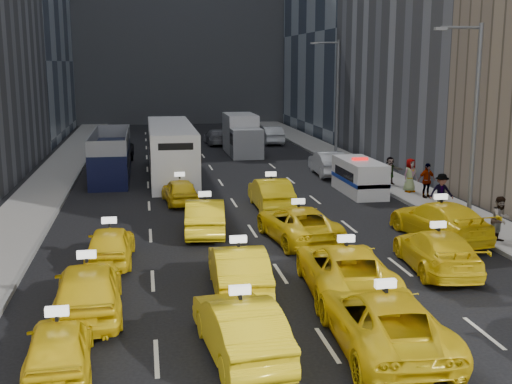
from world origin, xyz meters
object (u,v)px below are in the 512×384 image
Objects in this scene: nypd_van at (359,177)px; box_truck at (242,135)px; double_decker at (111,155)px; city_bus at (171,151)px.

nypd_van is 17.82m from box_truck.
double_decker is 3.90m from city_bus.
city_bus is (-10.38, 7.53, 0.77)m from nypd_van.
nypd_van is at bearing -79.89° from box_truck.
nypd_van is 16.28m from double_decker.
box_truck is at bearing 39.50° from double_decker.
city_bus is at bearing -125.82° from box_truck.
city_bus is 1.88× the size of box_truck.
nypd_van is 0.68× the size of box_truck.
city_bus reaches higher than nypd_van.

